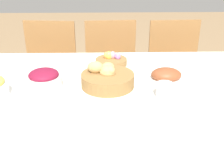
# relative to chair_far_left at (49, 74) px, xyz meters

# --- Properties ---
(dining_table) EXTENTS (1.90, 1.03, 0.77)m
(dining_table) POSITION_rel_chair_far_left_xyz_m (0.51, -0.83, -0.10)
(dining_table) COLOR silver
(dining_table) RESTS_ON ground
(chair_far_left) EXTENTS (0.46, 0.46, 0.90)m
(chair_far_left) POSITION_rel_chair_far_left_xyz_m (0.00, 0.00, 0.00)
(chair_far_left) COLOR olive
(chair_far_left) RESTS_ON ground
(chair_far_right) EXTENTS (0.44, 0.44, 0.90)m
(chair_far_right) POSITION_rel_chair_far_left_xyz_m (1.05, 0.00, 0.00)
(chair_far_right) COLOR olive
(chair_far_right) RESTS_ON ground
(chair_far_center) EXTENTS (0.44, 0.44, 0.90)m
(chair_far_center) POSITION_rel_chair_far_left_xyz_m (0.52, 0.00, 0.00)
(chair_far_center) COLOR olive
(chair_far_center) RESTS_ON ground
(bread_basket) EXTENTS (0.27, 0.27, 0.12)m
(bread_basket) POSITION_rel_chair_far_left_xyz_m (0.48, -0.84, 0.33)
(bread_basket) COLOR olive
(bread_basket) RESTS_ON dining_table
(egg_basket) EXTENTS (0.19, 0.19, 0.08)m
(egg_basket) POSITION_rel_chair_far_left_xyz_m (0.50, -0.54, 0.31)
(egg_basket) COLOR olive
(egg_basket) RESTS_ON dining_table
(ham_platter) EXTENTS (0.25, 0.17, 0.07)m
(ham_platter) POSITION_rel_chair_far_left_xyz_m (0.79, -0.78, 0.31)
(ham_platter) COLOR white
(ham_platter) RESTS_ON dining_table
(beet_salad_bowl) EXTENTS (0.18, 0.18, 0.10)m
(beet_salad_bowl) POSITION_rel_chair_far_left_xyz_m (0.16, -0.87, 0.33)
(beet_salad_bowl) COLOR white
(beet_salad_bowl) RESTS_ON dining_table
(dinner_plate) EXTENTS (0.24, 0.24, 0.01)m
(dinner_plate) POSITION_rel_chair_far_left_xyz_m (0.48, -1.16, 0.29)
(dinner_plate) COLOR white
(dinner_plate) RESTS_ON dining_table
(fork) EXTENTS (0.02, 0.20, 0.00)m
(fork) POSITION_rel_chair_far_left_xyz_m (0.34, -1.16, 0.29)
(fork) COLOR silver
(fork) RESTS_ON dining_table
(knife) EXTENTS (0.02, 0.20, 0.00)m
(knife) POSITION_rel_chair_far_left_xyz_m (0.63, -1.16, 0.29)
(knife) COLOR silver
(knife) RESTS_ON dining_table
(spoon) EXTENTS (0.02, 0.20, 0.00)m
(spoon) POSITION_rel_chair_far_left_xyz_m (0.66, -1.16, 0.29)
(spoon) COLOR silver
(spoon) RESTS_ON dining_table
(drinking_cup) EXTENTS (0.08, 0.08, 0.08)m
(drinking_cup) POSITION_rel_chair_far_left_xyz_m (0.74, -0.99, 0.32)
(drinking_cup) COLOR silver
(drinking_cup) RESTS_ON dining_table
(butter_dish) EXTENTS (0.11, 0.07, 0.03)m
(butter_dish) POSITION_rel_chair_far_left_xyz_m (0.24, -1.00, 0.30)
(butter_dish) COLOR white
(butter_dish) RESTS_ON dining_table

